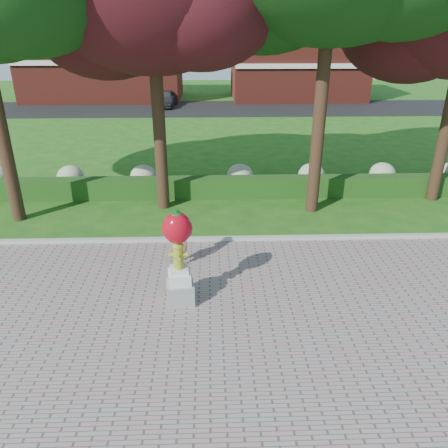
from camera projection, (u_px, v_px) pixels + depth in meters
ground at (221, 294)px, 11.08m from camera, size 100.00×100.00×0.00m
walkway at (227, 424)px, 7.43m from camera, size 40.00×14.00×0.04m
curb at (218, 239)px, 13.79m from camera, size 40.00×0.18×0.15m
lawn_hedge at (216, 187)px, 17.30m from camera, size 24.00×0.70×0.80m
hydrangea_row at (230, 176)px, 18.17m from camera, size 20.10×1.10×0.99m
street at (212, 108)px, 36.60m from camera, size 50.00×8.00×0.02m
building_left at (104, 60)px, 40.35m from camera, size 14.00×8.00×7.00m
building_right at (297, 63)px, 40.99m from camera, size 12.00×8.00×6.40m
hydrant_sculpture at (178, 255)px, 10.21m from camera, size 0.74×0.74×2.42m
woman at (182, 239)px, 12.21m from camera, size 0.48×0.61×1.48m
parked_car at (165, 98)px, 37.13m from camera, size 1.74×4.07×1.37m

